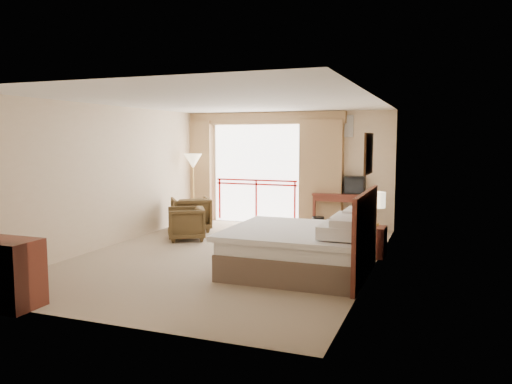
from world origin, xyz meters
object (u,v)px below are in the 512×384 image
at_px(table_lamp, 376,200).
at_px(armchair_far, 191,231).
at_px(side_table, 188,214).
at_px(floor_lamp, 193,164).
at_px(tv, 355,185).
at_px(bed, 302,248).
at_px(desk, 342,201).
at_px(armchair_near, 186,240).
at_px(nightstand, 374,242).
at_px(wastebasket, 318,224).

height_order(table_lamp, armchair_far, table_lamp).
height_order(table_lamp, side_table, table_lamp).
distance_m(armchair_far, floor_lamp, 1.73).
distance_m(tv, floor_lamp, 3.87).
bearing_deg(table_lamp, side_table, 169.27).
relative_size(bed, table_lamp, 3.64).
bearing_deg(desk, armchair_far, -149.67).
relative_size(tv, floor_lamp, 0.26).
relative_size(bed, armchair_near, 2.87).
bearing_deg(nightstand, bed, -121.31).
xyz_separation_m(tv, armchair_near, (-3.03, -2.40, -1.02)).
height_order(armchair_far, floor_lamp, floor_lamp).
bearing_deg(table_lamp, floor_lamp, 157.63).
bearing_deg(bed, desk, 92.33).
bearing_deg(nightstand, armchair_far, 167.10).
xyz_separation_m(nightstand, armchair_far, (-4.19, 1.09, -0.27)).
bearing_deg(armchair_near, armchair_far, 171.28).
height_order(nightstand, wastebasket, nightstand).
distance_m(tv, side_table, 3.82).
xyz_separation_m(nightstand, desk, (-1.08, 2.62, 0.37)).
bearing_deg(table_lamp, armchair_near, 178.51).
bearing_deg(bed, tv, 88.03).
relative_size(desk, armchair_far, 1.50).
xyz_separation_m(table_lamp, side_table, (-4.14, 0.78, -0.58)).
distance_m(side_table, floor_lamp, 1.58).
relative_size(nightstand, armchair_near, 0.73).
relative_size(nightstand, floor_lamp, 0.32).
relative_size(table_lamp, armchair_near, 0.79).
distance_m(nightstand, desk, 2.85).
xyz_separation_m(nightstand, floor_lamp, (-4.57, 1.93, 1.20)).
bearing_deg(wastebasket, table_lamp, -52.59).
bearing_deg(armchair_far, table_lamp, 129.39).
bearing_deg(bed, table_lamp, 57.87).
bearing_deg(table_lamp, wastebasket, 127.41).
height_order(nightstand, armchair_far, nightstand).
distance_m(bed, tv, 4.02).
bearing_deg(armchair_near, floor_lamp, 172.15).
xyz_separation_m(table_lamp, floor_lamp, (-4.57, 1.88, 0.47)).
distance_m(bed, desk, 4.04).
height_order(nightstand, desk, desk).
distance_m(desk, side_table, 3.54).
height_order(bed, armchair_far, bed).
distance_m(tv, armchair_far, 3.85).
bearing_deg(desk, table_lamp, -62.84).
distance_m(bed, table_lamp, 1.83).
relative_size(bed, wastebasket, 6.33).
bearing_deg(tv, side_table, -168.27).
bearing_deg(wastebasket, floor_lamp, -178.77).
distance_m(desk, armchair_near, 3.73).
height_order(tv, wastebasket, tv).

